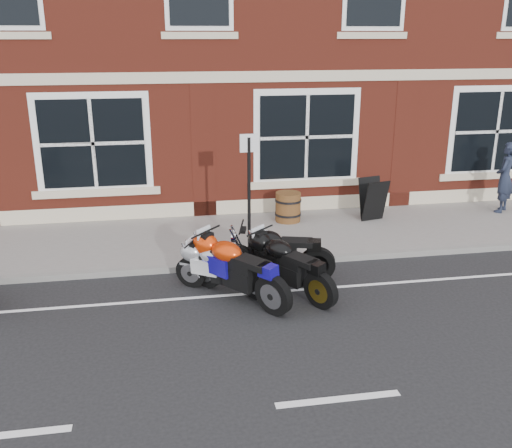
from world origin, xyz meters
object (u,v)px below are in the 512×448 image
(moto_sport_silver, at_px, (222,267))
(parking_sign, at_px, (249,187))
(moto_sport_red, at_px, (238,267))
(barrel_planter, at_px, (288,207))
(moto_naked_black, at_px, (275,250))
(a_board_sign, at_px, (373,199))
(moto_sport_black, at_px, (288,263))
(pedestrian_left, at_px, (505,177))

(moto_sport_silver, distance_m, parking_sign, 1.85)
(moto_sport_red, height_order, barrel_planter, moto_sport_red)
(moto_sport_silver, distance_m, barrel_planter, 3.92)
(moto_naked_black, bearing_deg, moto_sport_red, 148.28)
(barrel_planter, xyz_separation_m, parking_sign, (-1.26, -2.04, 1.06))
(a_board_sign, relative_size, barrel_planter, 1.43)
(moto_sport_black, height_order, a_board_sign, a_board_sign)
(moto_sport_red, distance_m, a_board_sign, 5.12)
(moto_naked_black, xyz_separation_m, pedestrian_left, (6.34, 2.80, 0.44))
(moto_sport_black, bearing_deg, moto_naked_black, 65.88)
(moto_sport_black, distance_m, moto_sport_silver, 1.14)
(a_board_sign, height_order, parking_sign, parking_sign)
(moto_sport_black, bearing_deg, a_board_sign, 17.48)
(moto_sport_red, relative_size, moto_naked_black, 0.90)
(moto_naked_black, bearing_deg, parking_sign, 34.90)
(moto_sport_red, relative_size, pedestrian_left, 1.08)
(a_board_sign, bearing_deg, moto_sport_black, -143.80)
(moto_sport_red, height_order, moto_sport_black, moto_sport_red)
(pedestrian_left, xyz_separation_m, parking_sign, (-6.67, -1.88, 0.53))
(moto_sport_red, distance_m, barrel_planter, 4.09)
(moto_sport_silver, relative_size, pedestrian_left, 0.93)
(moto_sport_red, relative_size, barrel_planter, 2.74)
(moto_naked_black, distance_m, barrel_planter, 3.10)
(moto_sport_black, xyz_separation_m, moto_sport_silver, (-1.12, 0.22, -0.07))
(moto_sport_red, distance_m, parking_sign, 1.97)
(parking_sign, bearing_deg, pedestrian_left, 13.52)
(moto_sport_black, xyz_separation_m, moto_naked_black, (-0.10, 0.66, 0.00))
(moto_sport_red, bearing_deg, moto_naked_black, 5.28)
(moto_sport_silver, xyz_separation_m, barrel_planter, (1.95, 3.40, -0.02))
(moto_sport_silver, xyz_separation_m, parking_sign, (0.69, 1.36, 1.04))
(moto_sport_red, distance_m, moto_sport_silver, 0.39)
(moto_sport_black, xyz_separation_m, barrel_planter, (0.83, 3.62, -0.09))
(parking_sign, bearing_deg, moto_naked_black, -72.59)
(a_board_sign, bearing_deg, moto_sport_silver, -155.14)
(parking_sign, bearing_deg, a_board_sign, 27.08)
(moto_sport_black, distance_m, moto_naked_black, 0.66)
(moto_sport_black, distance_m, parking_sign, 1.90)
(moto_sport_red, distance_m, pedestrian_left, 7.98)
(moto_sport_red, relative_size, a_board_sign, 1.91)
(moto_naked_black, height_order, pedestrian_left, pedestrian_left)
(moto_sport_black, height_order, pedestrian_left, pedestrian_left)
(moto_sport_black, xyz_separation_m, pedestrian_left, (6.24, 3.46, 0.44))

